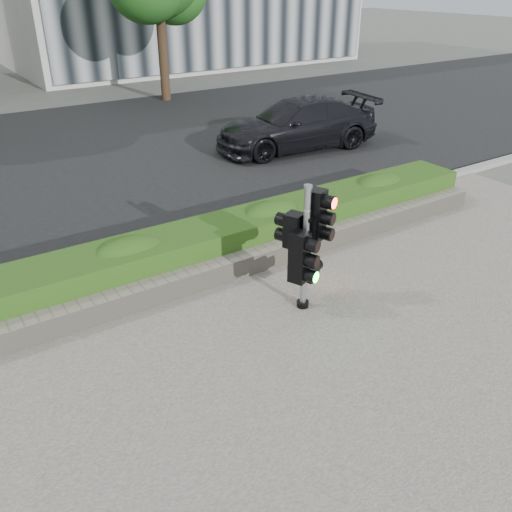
# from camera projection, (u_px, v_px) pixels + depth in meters

# --- Properties ---
(ground) EXTENTS (120.00, 120.00, 0.00)m
(ground) POSITION_uv_depth(u_px,v_px,m) (288.00, 340.00, 7.43)
(ground) COLOR #51514C
(ground) RESTS_ON ground
(sidewalk) EXTENTS (16.00, 11.00, 0.03)m
(sidewalk) POSITION_uv_depth(u_px,v_px,m) (434.00, 460.00, 5.57)
(sidewalk) COLOR #9E9389
(sidewalk) RESTS_ON ground
(road) EXTENTS (60.00, 13.00, 0.02)m
(road) POSITION_uv_depth(u_px,v_px,m) (70.00, 157.00, 14.80)
(road) COLOR black
(road) RESTS_ON ground
(curb) EXTENTS (60.00, 0.25, 0.12)m
(curb) POSITION_uv_depth(u_px,v_px,m) (184.00, 250.00, 9.72)
(curb) COLOR gray
(curb) RESTS_ON ground
(stone_wall) EXTENTS (12.00, 0.32, 0.34)m
(stone_wall) POSITION_uv_depth(u_px,v_px,m) (218.00, 271.00, 8.74)
(stone_wall) COLOR gray
(stone_wall) RESTS_ON sidewalk
(hedge) EXTENTS (12.00, 1.00, 0.68)m
(hedge) POSITION_uv_depth(u_px,v_px,m) (199.00, 247.00, 9.14)
(hedge) COLOR #4A7F27
(hedge) RESTS_ON sidewalk
(traffic_signal) EXTENTS (0.70, 0.62, 1.93)m
(traffic_signal) POSITION_uv_depth(u_px,v_px,m) (305.00, 242.00, 7.67)
(traffic_signal) COLOR black
(traffic_signal) RESTS_ON sidewalk
(car_dark) EXTENTS (4.91, 2.45, 1.37)m
(car_dark) POSITION_uv_depth(u_px,v_px,m) (297.00, 124.00, 15.25)
(car_dark) COLOR black
(car_dark) RESTS_ON road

